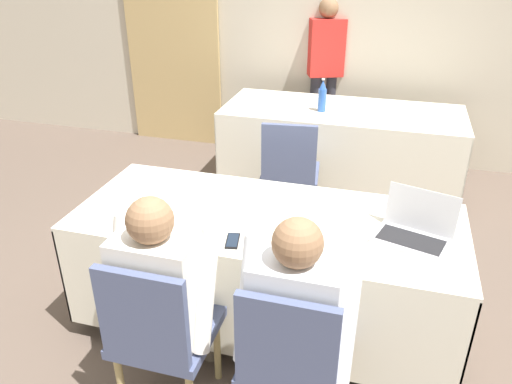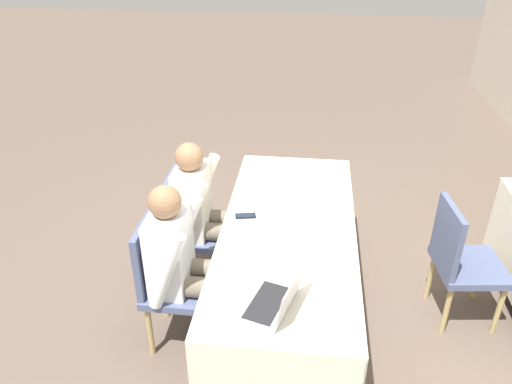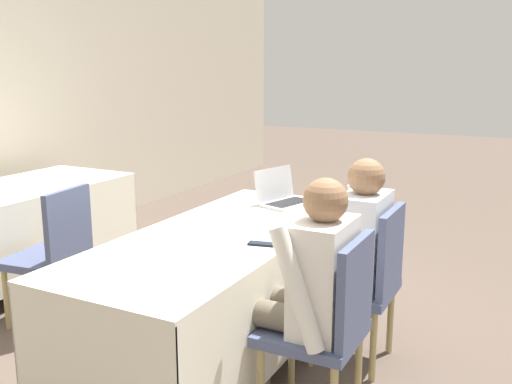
# 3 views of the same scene
# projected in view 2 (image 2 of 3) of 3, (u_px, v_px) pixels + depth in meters

# --- Properties ---
(ground_plane) EXTENTS (24.00, 24.00, 0.00)m
(ground_plane) POSITION_uv_depth(u_px,v_px,m) (285.00, 312.00, 3.61)
(ground_plane) COLOR brown
(conference_table_near) EXTENTS (2.10, 0.87, 0.74)m
(conference_table_near) POSITION_uv_depth(u_px,v_px,m) (288.00, 248.00, 3.33)
(conference_table_near) COLOR silver
(conference_table_near) RESTS_ON ground_plane
(laptop) EXTENTS (0.42, 0.35, 0.23)m
(laptop) POSITION_uv_depth(u_px,v_px,m) (274.00, 301.00, 2.57)
(laptop) COLOR #B7B7BC
(laptop) RESTS_ON conference_table_near
(cell_phone) EXTENTS (0.09, 0.15, 0.01)m
(cell_phone) POSITION_uv_depth(u_px,v_px,m) (245.00, 216.00, 3.36)
(cell_phone) COLOR black
(cell_phone) RESTS_ON conference_table_near
(paper_beside_laptop) EXTENTS (0.33, 0.36, 0.00)m
(paper_beside_laptop) POSITION_uv_depth(u_px,v_px,m) (310.00, 174.00, 3.91)
(paper_beside_laptop) COLOR white
(paper_beside_laptop) RESTS_ON conference_table_near
(chair_near_left) EXTENTS (0.44, 0.44, 0.90)m
(chair_near_left) POSITION_uv_depth(u_px,v_px,m) (191.00, 225.00, 3.71)
(chair_near_left) COLOR tan
(chair_near_left) RESTS_ON ground_plane
(chair_near_right) EXTENTS (0.44, 0.44, 0.90)m
(chair_near_right) POSITION_uv_depth(u_px,v_px,m) (169.00, 278.00, 3.18)
(chair_near_right) COLOR tan
(chair_near_right) RESTS_ON ground_plane
(chair_far_spare) EXTENTS (0.49, 0.49, 0.90)m
(chair_far_spare) POSITION_uv_depth(u_px,v_px,m) (461.00, 258.00, 3.35)
(chair_far_spare) COLOR tan
(chair_far_spare) RESTS_ON ground_plane
(person_checkered_shirt) EXTENTS (0.50, 0.52, 1.16)m
(person_checkered_shirt) POSITION_uv_depth(u_px,v_px,m) (203.00, 208.00, 3.62)
(person_checkered_shirt) COLOR #665B4C
(person_checkered_shirt) RESTS_ON ground_plane
(person_white_shirt) EXTENTS (0.50, 0.52, 1.16)m
(person_white_shirt) POSITION_uv_depth(u_px,v_px,m) (183.00, 259.00, 3.09)
(person_white_shirt) COLOR #665B4C
(person_white_shirt) RESTS_ON ground_plane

